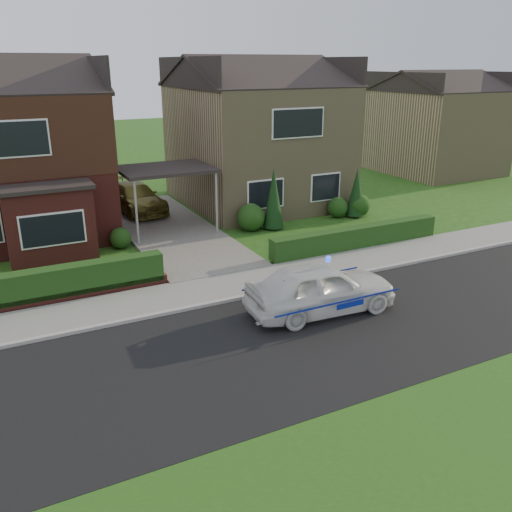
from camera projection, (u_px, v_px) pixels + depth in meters
ground at (300, 340)px, 14.29m from camera, size 120.00×120.00×0.00m
road at (300, 340)px, 14.29m from camera, size 60.00×6.00×0.02m
kerb at (249, 296)px, 16.83m from camera, size 60.00×0.16×0.12m
sidewalk at (235, 285)px, 17.71m from camera, size 60.00×2.00×0.10m
grass_verge at (439, 456)px, 10.09m from camera, size 60.00×4.00×0.01m
driveway at (169, 229)px, 23.50m from camera, size 3.80×12.00×0.12m
house_left at (6, 142)px, 22.22m from camera, size 7.50×9.53×7.25m
house_right at (256, 130)px, 27.27m from camera, size 7.50×8.06×7.25m
carport_link at (166, 170)px, 22.59m from camera, size 3.80×3.00×2.77m
dwarf_wall at (43, 301)px, 16.21m from camera, size 7.70×0.25×0.36m
hedge_left at (43, 304)px, 16.40m from camera, size 7.50×0.55×0.90m
hedge_right at (356, 249)px, 21.24m from camera, size 7.50×0.55×0.80m
shrub_left_mid at (79, 240)px, 20.17m from camera, size 1.32×1.32×1.32m
shrub_left_near at (121, 238)px, 21.19m from camera, size 0.84×0.84×0.84m
shrub_right_near at (251, 217)px, 23.34m from camera, size 1.20×1.20×1.20m
shrub_right_mid at (338, 207)px, 25.42m from camera, size 0.96×0.96×0.96m
shrub_right_far at (359, 205)px, 25.57m from camera, size 1.08×1.08×1.08m
conifer_a at (274, 200)px, 23.36m from camera, size 0.90×0.90×2.60m
conifer_b at (356, 194)px, 25.30m from camera, size 0.90×0.90×2.20m
neighbour_right at (436, 132)px, 35.34m from camera, size 6.50×7.00×5.20m
police_car at (321, 288)px, 15.63m from camera, size 4.07×4.54×1.67m
driveway_car at (135, 197)px, 25.99m from camera, size 2.42×4.78×1.33m
potted_plant_a at (42, 256)px, 19.44m from camera, size 0.44×0.35×0.72m
potted_plant_b at (144, 268)px, 18.13m from camera, size 0.55×0.50×0.82m
potted_plant_c at (57, 253)px, 19.65m from camera, size 0.55×0.55×0.78m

